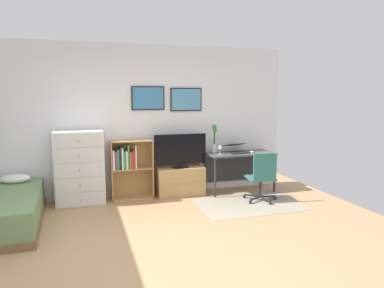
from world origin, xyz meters
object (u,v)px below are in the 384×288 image
object	(u,v)px
office_chair	(262,176)
television	(180,151)
bookshelf	(128,165)
tv_stand	(180,181)
computer_mouse	(252,152)
bamboo_vase	(214,137)
wine_glass	(220,147)
dresser	(80,168)
desk	(238,159)
laptop	(236,149)

from	to	relation	value
office_chair	television	bearing A→B (deg)	154.38
bookshelf	tv_stand	xyz separation A→B (m)	(0.93, -0.05, -0.35)
computer_mouse	bamboo_vase	xyz separation A→B (m)	(-0.66, 0.24, 0.28)
bookshelf	television	bearing A→B (deg)	-4.56
computer_mouse	wine_glass	world-z (taller)	wine_glass
bookshelf	computer_mouse	distance (m)	2.30
bookshelf	tv_stand	world-z (taller)	bookshelf
bookshelf	television	xyz separation A→B (m)	(0.93, -0.07, 0.21)
office_chair	wine_glass	xyz separation A→B (m)	(-0.50, 0.69, 0.42)
television	office_chair	distance (m)	1.51
television	dresser	bearing A→B (deg)	179.76
dresser	tv_stand	distance (m)	1.77
dresser	desk	distance (m)	2.88
dresser	television	bearing A→B (deg)	-0.24
dresser	tv_stand	bearing A→B (deg)	0.50
tv_stand	bamboo_vase	distance (m)	1.04
dresser	television	world-z (taller)	dresser
computer_mouse	television	bearing A→B (deg)	174.54
bookshelf	tv_stand	bearing A→B (deg)	-3.18
bookshelf	wine_glass	size ratio (longest dim) A/B	5.75
television	laptop	bearing A→B (deg)	0.10
tv_stand	bamboo_vase	world-z (taller)	bamboo_vase
desk	bamboo_vase	world-z (taller)	bamboo_vase
office_chair	laptop	xyz separation A→B (m)	(-0.12, 0.81, 0.35)
tv_stand	office_chair	world-z (taller)	office_chair
desk	television	bearing A→B (deg)	-179.36
computer_mouse	office_chair	bearing A→B (deg)	-101.43
bookshelf	bamboo_vase	world-z (taller)	bamboo_vase
bookshelf	bamboo_vase	distance (m)	1.67
dresser	office_chair	distance (m)	3.07
tv_stand	wine_glass	size ratio (longest dim) A/B	4.76
desk	bamboo_vase	bearing A→B (deg)	168.31
wine_glass	bookshelf	bearing A→B (deg)	173.46
laptop	wine_glass	distance (m)	0.40
desk	wine_glass	size ratio (longest dim) A/B	6.97
dresser	desk	world-z (taller)	dresser
office_chair	wine_glass	world-z (taller)	wine_glass
television	computer_mouse	size ratio (longest dim) A/B	9.20
office_chair	laptop	size ratio (longest dim) A/B	1.89
computer_mouse	desk	bearing A→B (deg)	146.03
tv_stand	bamboo_vase	xyz separation A→B (m)	(0.69, 0.08, 0.78)
computer_mouse	wine_glass	size ratio (longest dim) A/B	0.58
television	bookshelf	bearing A→B (deg)	175.44
dresser	bookshelf	xyz separation A→B (m)	(0.81, 0.07, -0.01)
desk	bookshelf	bearing A→B (deg)	178.31
desk	computer_mouse	bearing A→B (deg)	-33.97
computer_mouse	wine_glass	xyz separation A→B (m)	(-0.64, 0.01, 0.12)
computer_mouse	bamboo_vase	world-z (taller)	bamboo_vase
tv_stand	office_chair	xyz separation A→B (m)	(1.22, -0.83, 0.20)
television	laptop	world-z (taller)	television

